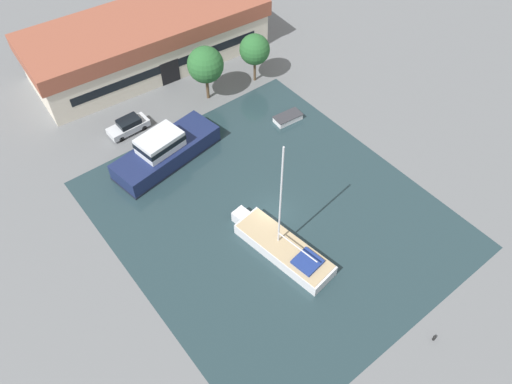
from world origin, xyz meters
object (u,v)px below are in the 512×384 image
object	(u,v)px
parked_car	(128,126)
motor_cruiser	(165,151)
small_dinghy	(288,118)
quay_tree_by_water	(255,50)
quay_tree_near_building	(205,65)
sailboat_moored	(283,247)
warehouse_building	(148,40)

from	to	relation	value
parked_car	motor_cruiser	distance (m)	6.37
motor_cruiser	small_dinghy	xyz separation A→B (m)	(13.94, -3.16, -0.96)
quay_tree_by_water	small_dinghy	xyz separation A→B (m)	(-1.73, -8.18, -3.90)
quay_tree_near_building	small_dinghy	world-z (taller)	quay_tree_near_building
motor_cruiser	sailboat_moored	bearing A→B (deg)	178.15
warehouse_building	parked_car	distance (m)	13.39
parked_car	small_dinghy	distance (m)	17.58
quay_tree_by_water	parked_car	bearing A→B (deg)	175.66
warehouse_building	quay_tree_by_water	size ratio (longest dim) A/B	4.95
quay_tree_by_water	sailboat_moored	xyz separation A→B (m)	(-13.69, -21.31, -3.57)
warehouse_building	small_dinghy	world-z (taller)	warehouse_building
quay_tree_by_water	motor_cruiser	xyz separation A→B (m)	(-15.67, -5.03, -2.94)
quay_tree_near_building	sailboat_moored	distance (m)	23.53
sailboat_moored	motor_cruiser	bearing A→B (deg)	89.00
sailboat_moored	motor_cruiser	distance (m)	16.42
quay_tree_by_water	motor_cruiser	world-z (taller)	quay_tree_by_water
quay_tree_by_water	sailboat_moored	size ratio (longest dim) A/B	0.48
warehouse_building	sailboat_moored	bearing A→B (deg)	-96.22
quay_tree_near_building	motor_cruiser	size ratio (longest dim) A/B	0.55
parked_car	small_dinghy	xyz separation A→B (m)	(14.82, -9.44, -0.45)
warehouse_building	quay_tree_near_building	size ratio (longest dim) A/B	4.54
quay_tree_near_building	small_dinghy	bearing A→B (deg)	-62.32
sailboat_moored	small_dinghy	bearing A→B (deg)	39.76
quay_tree_near_building	small_dinghy	xyz separation A→B (m)	(4.67, -8.90, -4.18)
quay_tree_near_building	quay_tree_by_water	bearing A→B (deg)	-6.40
sailboat_moored	small_dinghy	world-z (taller)	sailboat_moored
quay_tree_near_building	parked_car	bearing A→B (deg)	176.96
quay_tree_near_building	warehouse_building	bearing A→B (deg)	97.97
sailboat_moored	small_dinghy	xyz separation A→B (m)	(11.96, 13.13, -0.33)
motor_cruiser	parked_car	bearing A→B (deg)	-0.74
warehouse_building	quay_tree_by_water	bearing A→B (deg)	-50.95
warehouse_building	sailboat_moored	world-z (taller)	sailboat_moored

